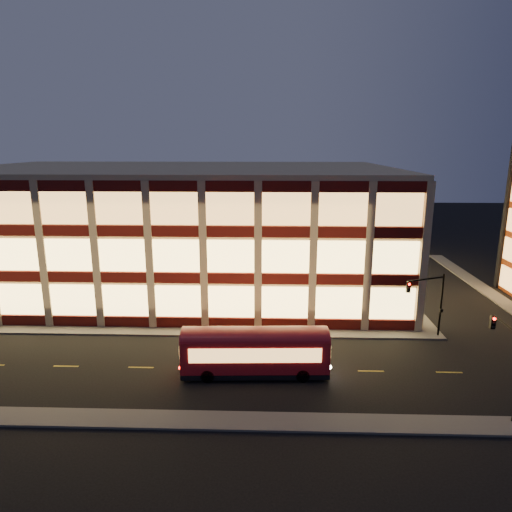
{
  "coord_description": "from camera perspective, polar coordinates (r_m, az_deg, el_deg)",
  "views": [
    {
      "loc": [
        8.16,
        -38.45,
        17.13
      ],
      "look_at": [
        6.61,
        8.0,
        5.69
      ],
      "focal_mm": 32.0,
      "sensor_mm": 36.0,
      "label": 1
    }
  ],
  "objects": [
    {
      "name": "traffic_signal_near",
      "position": [
        34.0,
        29.08,
        -10.5
      ],
      "size": [
        0.32,
        4.45,
        6.0
      ],
      "color": "black",
      "rests_on": "ground"
    },
    {
      "name": "sidewalk_near",
      "position": [
        31.7,
        -14.12,
        -19.18
      ],
      "size": [
        100.0,
        2.0,
        0.15
      ],
      "primitive_type": "cube",
      "color": "#514F4C",
      "rests_on": "ground"
    },
    {
      "name": "office_building",
      "position": [
        57.32,
        -9.27,
        3.72
      ],
      "size": [
        50.45,
        30.45,
        14.5
      ],
      "color": "tan",
      "rests_on": "ground"
    },
    {
      "name": "trolley_bus",
      "position": [
        35.15,
        -0.13,
        -11.55
      ],
      "size": [
        11.11,
        3.28,
        3.73
      ],
      "rotation": [
        0.0,
        0.0,
        0.04
      ],
      "color": "#9E0812",
      "rests_on": "ground"
    },
    {
      "name": "traffic_signal_far",
      "position": [
        43.17,
        20.88,
        -4.66
      ],
      "size": [
        3.79,
        1.87,
        6.0
      ],
      "color": "black",
      "rests_on": "ground"
    },
    {
      "name": "sidewalk_office_south",
      "position": [
        44.4,
        -12.96,
        -9.13
      ],
      "size": [
        54.0,
        2.0,
        0.15
      ],
      "primitive_type": "cube",
      "color": "#514F4C",
      "rests_on": "ground"
    },
    {
      "name": "sidewalk_tower_west",
      "position": [
        63.51,
        25.88,
        -3.18
      ],
      "size": [
        2.0,
        30.0,
        0.15
      ],
      "primitive_type": "cube",
      "color": "#514F4C",
      "rests_on": "ground"
    },
    {
      "name": "sidewalk_office_east",
      "position": [
        59.88,
        16.21,
        -3.28
      ],
      "size": [
        2.0,
        30.0,
        0.15
      ],
      "primitive_type": "cube",
      "color": "#514F4C",
      "rests_on": "ground"
    },
    {
      "name": "ground",
      "position": [
        42.88,
        -9.36,
        -9.91
      ],
      "size": [
        200.0,
        200.0,
        0.0
      ],
      "primitive_type": "plane",
      "color": "black",
      "rests_on": "ground"
    }
  ]
}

